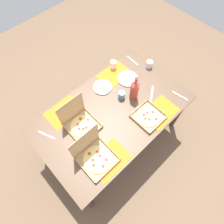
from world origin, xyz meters
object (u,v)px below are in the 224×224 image
Objects in this scene: cup_clear_left at (149,64)px; cup_spare at (122,95)px; pizza_box_edge_far at (80,122)px; soda_bottle at (134,90)px; plate_middle at (102,87)px; pizza_box_center at (95,155)px; cup_clear_right at (113,65)px; pizza_box_corner_right at (148,117)px; plate_near_left at (127,78)px.

cup_spare is at bearing -171.19° from cup_clear_left.
pizza_box_edge_far reaches higher than cup_clear_left.
plate_middle is at bearing 116.61° from soda_bottle.
pizza_box_center is at bearing -108.12° from pizza_box_edge_far.
plate_middle is 2.13× the size of cup_clear_right.
pizza_box_corner_right is 1.21× the size of plate_near_left.
plate_near_left is 0.26m from cup_spare.
cup_spare is (-0.55, -0.08, 0.00)m from cup_clear_left.
soda_bottle is at bearing -63.39° from plate_middle.
cup_clear_left and cup_spare have the same top height.
pizza_box_corner_right is 2.86× the size of cup_clear_right.
cup_clear_right is at bearing 74.11° from soda_bottle.
pizza_box_edge_far is 1.41× the size of plate_near_left.
pizza_box_center is 3.88× the size of cup_spare.
cup_clear_right is (-0.32, 0.28, 0.01)m from cup_clear_left.
cup_clear_right is (0.00, 0.24, 0.04)m from plate_near_left.
cup_clear_left is (0.45, 0.17, -0.09)m from soda_bottle.
cup_clear_right reaches higher than cup_spare.
cup_spare reaches higher than pizza_box_corner_right.
plate_middle is (0.47, 0.19, -0.04)m from pizza_box_edge_far.
cup_clear_left is (0.52, 0.45, 0.03)m from pizza_box_corner_right.
pizza_box_edge_far is (-0.56, 0.41, 0.04)m from pizza_box_corner_right.
plate_middle is 0.63m from cup_clear_left.
cup_clear_left is at bearing 40.88° from pizza_box_corner_right.
soda_bottle is 0.49m from cup_clear_left.
cup_clear_left is at bearing -14.22° from plate_middle.
pizza_box_center is 0.79m from plate_middle.
cup_clear_right is at bearing 22.91° from pizza_box_edge_far.
plate_middle is 0.25m from cup_spare.
pizza_box_center is 3.91× the size of cup_clear_left.
pizza_box_center is 0.71m from cup_spare.
plate_middle is (-0.09, 0.60, -0.00)m from pizza_box_corner_right.
pizza_box_center is 0.78m from soda_bottle.
pizza_box_corner_right is at bearing -85.23° from cup_spare.
pizza_box_corner_right is at bearing -111.80° from plate_near_left.
pizza_box_center is 0.97m from plate_near_left.
cup_spare is at bearing 94.77° from pizza_box_corner_right.
pizza_box_corner_right is at bearing -103.81° from soda_bottle.
pizza_box_center is 1.10m from cup_clear_right.
cup_clear_right reaches higher than pizza_box_corner_right.
pizza_box_center is at bearing -155.05° from cup_spare.
pizza_box_corner_right is 3.17× the size of cup_spare.
plate_near_left is 0.24m from cup_clear_right.
pizza_box_corner_right is at bearing -5.43° from pizza_box_center.
cup_clear_right is at bearing 138.40° from cup_clear_left.
pizza_box_center is at bearing -162.12° from cup_clear_left.
plate_near_left is 2.65× the size of cup_clear_left.
pizza_box_edge_far is at bearing -157.09° from cup_clear_right.
pizza_box_edge_far is (0.11, 0.35, -0.00)m from pizza_box_center.
pizza_box_corner_right is 0.31m from soda_bottle.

